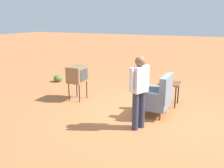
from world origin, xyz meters
TOP-DOWN VIEW (x-y plane):
  - ground_plane at (0.00, 0.00)m, footprint 60.00×60.00m
  - armchair at (-0.04, 0.23)m, footprint 0.79×0.79m
  - side_table at (-0.97, 0.35)m, footprint 0.56×0.56m
  - tv_on_stand at (-0.29, -2.26)m, footprint 0.61×0.46m
  - person_standing at (0.87, 0.05)m, footprint 0.52×0.36m
  - soda_can_red at (-0.93, 0.32)m, footprint 0.07×0.07m
  - soda_can_blue at (-1.13, 0.18)m, footprint 0.07×0.07m
  - bottle_wine_green at (-0.74, 0.39)m, footprint 0.07×0.07m
  - bottle_short_clear at (-1.05, 0.39)m, footprint 0.06×0.06m
  - flower_vase at (-1.17, 0.36)m, footprint 0.14×0.10m
  - shrub_mid at (-1.77, -4.13)m, footprint 0.34×0.34m

SIDE VIEW (x-z plane):
  - ground_plane at x=0.00m, z-range 0.00..0.00m
  - shrub_mid at x=-1.77m, z-range 0.00..0.27m
  - armchair at x=-0.04m, z-range -0.03..1.03m
  - side_table at x=-0.97m, z-range 0.23..0.88m
  - soda_can_red at x=-0.93m, z-range 0.65..0.78m
  - soda_can_blue at x=-1.13m, z-range 0.65..0.78m
  - bottle_short_clear at x=-1.05m, z-range 0.65..0.85m
  - tv_on_stand at x=-0.29m, z-range 0.27..1.30m
  - flower_vase at x=-1.17m, z-range 0.67..0.93m
  - bottle_wine_green at x=-0.74m, z-range 0.65..0.97m
  - person_standing at x=0.87m, z-range 0.12..1.76m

